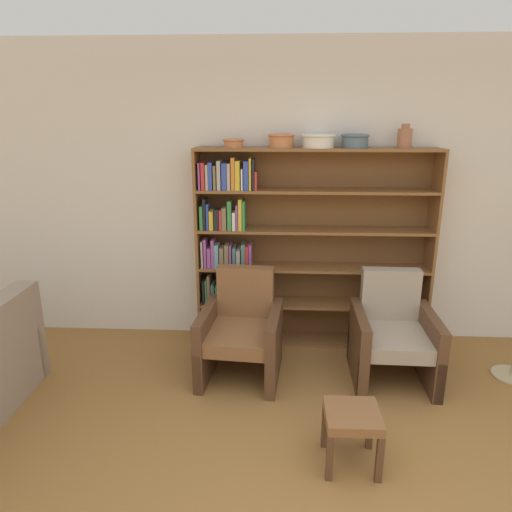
{
  "coord_description": "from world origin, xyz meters",
  "views": [
    {
      "loc": [
        -0.43,
        -1.44,
        2.07
      ],
      "look_at": [
        -0.61,
        2.26,
        0.95
      ],
      "focal_mm": 32.0,
      "sensor_mm": 36.0,
      "label": 1
    }
  ],
  "objects_px": {
    "vase_tall": "(405,138)",
    "footstool": "(352,422)",
    "bookshelf": "(289,250)",
    "bowl_stoneware": "(355,140)",
    "armchair_cushioned": "(393,335)",
    "bowl_brass": "(281,140)",
    "armchair_leather": "(241,331)",
    "bowl_olive": "(234,142)",
    "bowl_copper": "(318,140)"
  },
  "relations": [
    {
      "from": "bowl_olive",
      "to": "bookshelf",
      "type": "bearing_deg",
      "value": 1.67
    },
    {
      "from": "bowl_brass",
      "to": "armchair_cushioned",
      "type": "relative_size",
      "value": 0.27
    },
    {
      "from": "bookshelf",
      "to": "bowl_brass",
      "type": "bearing_deg",
      "value": -170.12
    },
    {
      "from": "bookshelf",
      "to": "bowl_copper",
      "type": "bearing_deg",
      "value": -3.57
    },
    {
      "from": "bookshelf",
      "to": "bowl_stoneware",
      "type": "distance_m",
      "value": 1.12
    },
    {
      "from": "bowl_olive",
      "to": "bowl_copper",
      "type": "xyz_separation_m",
      "value": [
        0.73,
        0.0,
        0.02
      ]
    },
    {
      "from": "bookshelf",
      "to": "armchair_cushioned",
      "type": "distance_m",
      "value": 1.18
    },
    {
      "from": "bookshelf",
      "to": "bowl_stoneware",
      "type": "height_order",
      "value": "bowl_stoneware"
    },
    {
      "from": "vase_tall",
      "to": "armchair_leather",
      "type": "relative_size",
      "value": 0.23
    },
    {
      "from": "vase_tall",
      "to": "bowl_stoneware",
      "type": "bearing_deg",
      "value": 180.0
    },
    {
      "from": "bowl_copper",
      "to": "armchair_leather",
      "type": "distance_m",
      "value": 1.75
    },
    {
      "from": "bowl_brass",
      "to": "vase_tall",
      "type": "height_order",
      "value": "vase_tall"
    },
    {
      "from": "bookshelf",
      "to": "vase_tall",
      "type": "xyz_separation_m",
      "value": [
        0.96,
        -0.01,
        1.0
      ]
    },
    {
      "from": "footstool",
      "to": "armchair_leather",
      "type": "bearing_deg",
      "value": 126.11
    },
    {
      "from": "bowl_copper",
      "to": "bowl_stoneware",
      "type": "bearing_deg",
      "value": 0.0
    },
    {
      "from": "bowl_olive",
      "to": "armchair_leather",
      "type": "distance_m",
      "value": 1.62
    },
    {
      "from": "armchair_leather",
      "to": "footstool",
      "type": "xyz_separation_m",
      "value": [
        0.76,
        -1.04,
        -0.08
      ]
    },
    {
      "from": "armchair_cushioned",
      "to": "armchair_leather",
      "type": "bearing_deg",
      "value": 1.62
    },
    {
      "from": "bookshelf",
      "to": "armchair_cushioned",
      "type": "relative_size",
      "value": 2.45
    },
    {
      "from": "bowl_olive",
      "to": "bowl_copper",
      "type": "relative_size",
      "value": 0.63
    },
    {
      "from": "bowl_copper",
      "to": "vase_tall",
      "type": "distance_m",
      "value": 0.73
    },
    {
      "from": "bowl_brass",
      "to": "armchair_leather",
      "type": "xyz_separation_m",
      "value": [
        -0.31,
        -0.6,
        -1.52
      ]
    },
    {
      "from": "armchair_leather",
      "to": "bowl_olive",
      "type": "bearing_deg",
      "value": -75.24
    },
    {
      "from": "bowl_copper",
      "to": "vase_tall",
      "type": "bearing_deg",
      "value": 0.0
    },
    {
      "from": "footstool",
      "to": "bowl_olive",
      "type": "bearing_deg",
      "value": 117.68
    },
    {
      "from": "bookshelf",
      "to": "footstool",
      "type": "height_order",
      "value": "bookshelf"
    },
    {
      "from": "bookshelf",
      "to": "armchair_cushioned",
      "type": "bearing_deg",
      "value": -35.91
    },
    {
      "from": "bowl_brass",
      "to": "bowl_copper",
      "type": "height_order",
      "value": "bowl_brass"
    },
    {
      "from": "armchair_leather",
      "to": "footstool",
      "type": "relative_size",
      "value": 2.33
    },
    {
      "from": "bowl_copper",
      "to": "bowl_brass",
      "type": "bearing_deg",
      "value": 180.0
    },
    {
      "from": "bowl_olive",
      "to": "bowl_brass",
      "type": "bearing_deg",
      "value": 0.0
    },
    {
      "from": "armchair_cushioned",
      "to": "footstool",
      "type": "distance_m",
      "value": 1.15
    },
    {
      "from": "bowl_brass",
      "to": "bowl_stoneware",
      "type": "xyz_separation_m",
      "value": [
        0.63,
        -0.0,
        -0.0
      ]
    },
    {
      "from": "armchair_cushioned",
      "to": "footstool",
      "type": "height_order",
      "value": "armchair_cushioned"
    },
    {
      "from": "vase_tall",
      "to": "armchair_cushioned",
      "type": "relative_size",
      "value": 0.23
    },
    {
      "from": "bowl_olive",
      "to": "footstool",
      "type": "xyz_separation_m",
      "value": [
        0.86,
        -1.64,
        -1.57
      ]
    },
    {
      "from": "bookshelf",
      "to": "bowl_olive",
      "type": "xyz_separation_m",
      "value": [
        -0.49,
        -0.01,
        0.96
      ]
    },
    {
      "from": "footstool",
      "to": "bowl_copper",
      "type": "bearing_deg",
      "value": 94.69
    },
    {
      "from": "bookshelf",
      "to": "bowl_copper",
      "type": "height_order",
      "value": "bowl_copper"
    },
    {
      "from": "vase_tall",
      "to": "footstool",
      "type": "relative_size",
      "value": 0.53
    },
    {
      "from": "vase_tall",
      "to": "armchair_cushioned",
      "type": "distance_m",
      "value": 1.66
    },
    {
      "from": "bowl_olive",
      "to": "bowl_stoneware",
      "type": "bearing_deg",
      "value": 0.0
    },
    {
      "from": "vase_tall",
      "to": "armchair_leather",
      "type": "height_order",
      "value": "vase_tall"
    },
    {
      "from": "bowl_copper",
      "to": "footstool",
      "type": "bearing_deg",
      "value": -85.31
    },
    {
      "from": "armchair_cushioned",
      "to": "bowl_olive",
      "type": "bearing_deg",
      "value": -22.47
    },
    {
      "from": "bookshelf",
      "to": "armchair_cushioned",
      "type": "xyz_separation_m",
      "value": [
        0.85,
        -0.61,
        -0.53
      ]
    },
    {
      "from": "bowl_brass",
      "to": "footstool",
      "type": "height_order",
      "value": "bowl_brass"
    },
    {
      "from": "bowl_copper",
      "to": "footstool",
      "type": "height_order",
      "value": "bowl_copper"
    },
    {
      "from": "bowl_brass",
      "to": "armchair_cushioned",
      "type": "bearing_deg",
      "value": -32.79
    },
    {
      "from": "bowl_copper",
      "to": "bowl_olive",
      "type": "bearing_deg",
      "value": 180.0
    }
  ]
}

